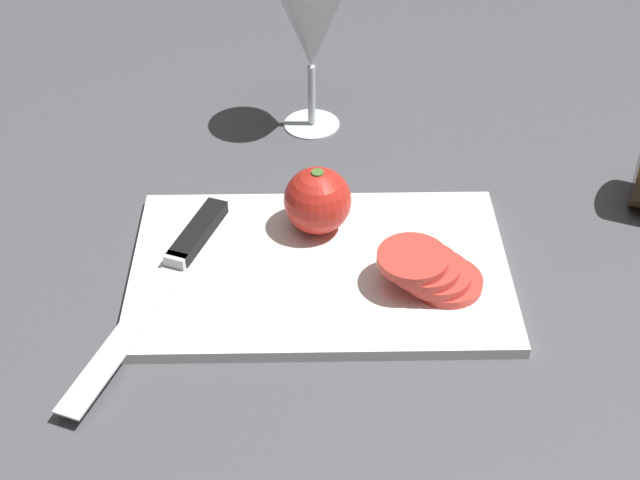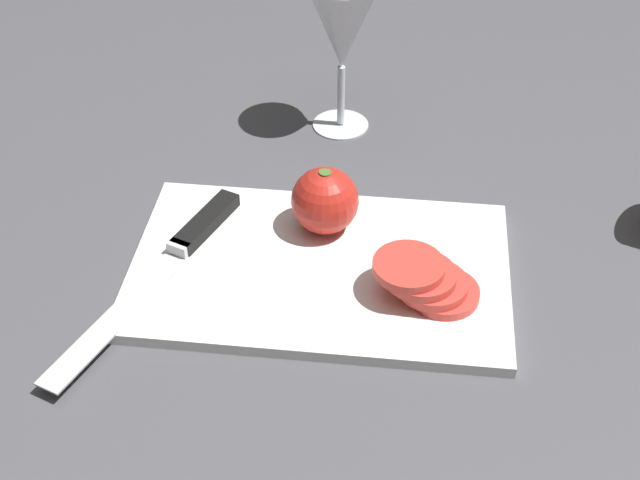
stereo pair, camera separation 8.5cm
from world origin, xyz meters
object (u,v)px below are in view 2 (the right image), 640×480
whole_tomato (325,200)px  knife (185,245)px  tomato_slice_stack_near (426,280)px  wine_glass (342,31)px

whole_tomato → knife: bearing=20.4°
knife → tomato_slice_stack_near: size_ratio=2.77×
knife → tomato_slice_stack_near: (-0.24, 0.04, 0.01)m
whole_tomato → wine_glass: bearing=-88.9°
whole_tomato → knife: (0.13, 0.05, -0.03)m
knife → tomato_slice_stack_near: bearing=102.2°
whole_tomato → tomato_slice_stack_near: size_ratio=0.68×
wine_glass → knife: 0.31m
wine_glass → tomato_slice_stack_near: (-0.11, 0.30, -0.09)m
knife → tomato_slice_stack_near: 0.24m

